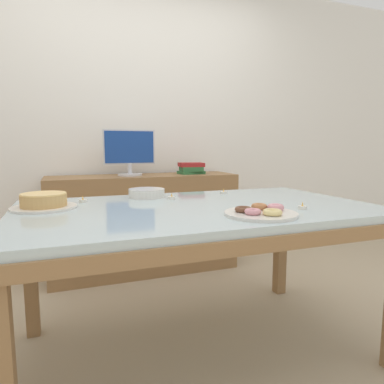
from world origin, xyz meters
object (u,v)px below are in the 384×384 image
(book_stack, at_px, (191,168))
(plate_stack, at_px, (147,193))
(tealight_centre, at_px, (302,207))
(cake_chocolate_round, at_px, (44,202))
(tealight_near_cakes, at_px, (83,201))
(computer_monitor, at_px, (129,153))
(tealight_right_edge, at_px, (172,198))
(tealight_left_edge, at_px, (224,192))
(pastry_platter, at_px, (261,212))

(book_stack, relative_size, plate_stack, 1.08)
(plate_stack, bearing_deg, book_stack, 55.59)
(plate_stack, height_order, tealight_centre, plate_stack)
(cake_chocolate_round, bearing_deg, tealight_near_cakes, 34.67)
(tealight_near_cakes, bearing_deg, computer_monitor, 65.97)
(tealight_right_edge, height_order, tealight_left_edge, same)
(pastry_platter, xyz_separation_m, plate_stack, (-0.34, 0.70, 0.01))
(plate_stack, height_order, tealight_right_edge, plate_stack)
(pastry_platter, bearing_deg, tealight_left_edge, 77.97)
(pastry_platter, distance_m, tealight_right_edge, 0.62)
(book_stack, xyz_separation_m, tealight_near_cakes, (-0.97, -0.95, -0.10))
(book_stack, bearing_deg, computer_monitor, -179.85)
(tealight_right_edge, relative_size, tealight_centre, 1.00)
(book_stack, height_order, plate_stack, book_stack)
(pastry_platter, distance_m, tealight_centre, 0.27)
(cake_chocolate_round, relative_size, tealight_near_cakes, 7.59)
(tealight_left_edge, height_order, tealight_near_cakes, same)
(cake_chocolate_round, bearing_deg, computer_monitor, 60.58)
(computer_monitor, bearing_deg, tealight_right_edge, -87.10)
(pastry_platter, relative_size, plate_stack, 1.50)
(tealight_centre, height_order, tealight_left_edge, same)
(plate_stack, bearing_deg, cake_chocolate_round, -160.31)
(computer_monitor, relative_size, plate_stack, 2.02)
(tealight_left_edge, relative_size, tealight_near_cakes, 1.00)
(tealight_right_edge, bearing_deg, book_stack, 64.07)
(cake_chocolate_round, bearing_deg, book_stack, 43.16)
(pastry_platter, bearing_deg, tealight_near_cakes, 138.14)
(tealight_centre, distance_m, tealight_left_edge, 0.62)
(computer_monitor, relative_size, tealight_left_edge, 10.60)
(computer_monitor, height_order, tealight_centre, computer_monitor)
(computer_monitor, distance_m, tealight_right_edge, 1.04)
(tealight_left_edge, bearing_deg, computer_monitor, 114.79)
(pastry_platter, relative_size, tealight_left_edge, 7.87)
(pastry_platter, bearing_deg, plate_stack, 116.11)
(book_stack, height_order, tealight_left_edge, book_stack)
(pastry_platter, relative_size, tealight_near_cakes, 7.87)
(book_stack, height_order, tealight_near_cakes, book_stack)
(tealight_near_cakes, bearing_deg, tealight_centre, -30.88)
(tealight_left_edge, bearing_deg, book_stack, 82.48)
(tealight_centre, bearing_deg, tealight_left_edge, 100.83)
(book_stack, distance_m, pastry_platter, 1.61)
(tealight_centre, bearing_deg, cake_chocolate_round, 158.63)
(tealight_right_edge, bearing_deg, tealight_near_cakes, 172.82)
(pastry_platter, height_order, plate_stack, plate_stack)
(computer_monitor, distance_m, tealight_near_cakes, 1.07)
(computer_monitor, distance_m, tealight_centre, 1.64)
(plate_stack, bearing_deg, computer_monitor, 85.95)
(tealight_left_edge, bearing_deg, tealight_right_edge, -165.44)
(computer_monitor, distance_m, plate_stack, 0.91)
(computer_monitor, height_order, cake_chocolate_round, computer_monitor)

